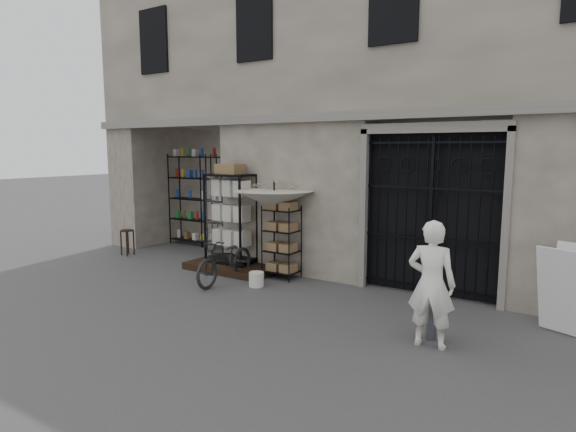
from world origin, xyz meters
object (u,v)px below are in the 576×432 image
Objects in this scene: market_umbrella at (274,194)px; shopkeeper at (429,346)px; display_cabinet at (231,223)px; white_bucket at (256,279)px; easel_sign at (566,289)px; steel_bollard at (432,313)px; bicycle at (226,282)px; wooden_stool at (127,242)px; wire_rack at (282,243)px.

shopkeeper is at bearing -25.93° from market_umbrella.
white_bucket is (1.28, -0.79, -0.89)m from display_cabinet.
easel_sign is at bearing -138.19° from shopkeeper.
steel_bollard is 2.01m from easel_sign.
steel_bollard is (4.30, -0.70, 0.38)m from bicycle.
easel_sign is (9.51, 0.01, 0.31)m from wooden_stool.
market_umbrella reaches higher than easel_sign.
market_umbrella reaches higher than shopkeeper.
wooden_stool is at bearing 170.95° from steel_bollard.
shopkeeper is 2.23m from easel_sign.
wire_rack is at bearing -14.87° from display_cabinet.
bicycle reaches higher than wooden_stool.
market_umbrella is 1.78m from white_bucket.
steel_bollard is (3.61, -0.78, 0.24)m from white_bucket.
market_umbrella reaches higher than steel_bollard.
wire_rack is 5.15× the size of white_bucket.
steel_bollard is 0.45m from shopkeeper.
bicycle is at bearing -8.85° from wooden_stool.
market_umbrella is at bearing 156.85° from steel_bollard.
white_bucket is at bearing -45.93° from display_cabinet.
shopkeeper is (0.04, -0.24, -0.38)m from steel_bollard.
white_bucket is (-0.07, -0.77, -0.60)m from wire_rack.
steel_bollard is at bearing -119.27° from easel_sign.
white_bucket is 0.17× the size of shopkeeper.
display_cabinet is 2.77× the size of steel_bollard.
display_cabinet is 3.31× the size of wooden_stool.
steel_bollard is at bearing -19.24° from wire_rack.
market_umbrella reaches higher than white_bucket.
wooden_stool is (-4.23, -0.33, -1.38)m from market_umbrella.
wooden_stool is (-4.45, -0.28, -0.40)m from wire_rack.
white_bucket is 0.23× the size of easel_sign.
wire_rack is 4.47m from wooden_stool.
bicycle is at bearing -121.12° from market_umbrella.
steel_bollard reaches higher than white_bucket.
white_bucket is 0.71m from bicycle.
wooden_stool is 8.17m from shopkeeper.
display_cabinet is 1.32m from market_umbrella.
display_cabinet reaches higher than shopkeeper.
wire_rack is at bearing -162.39° from easel_sign.
white_bucket is 0.38× the size of steel_bollard.
easel_sign is (1.53, 1.29, 0.27)m from steel_bollard.
display_cabinet is 1.20× the size of bicycle.
bicycle is 1.41× the size of easel_sign.
market_umbrella is at bearing 171.50° from wire_rack.
white_bucket is 3.70m from steel_bollard.
bicycle reaches higher than white_bucket.
market_umbrella is 5.40m from easel_sign.
shopkeeper is at bearing -113.59° from easel_sign.
white_bucket is at bearing -19.59° from shopkeeper.
wooden_stool is at bearing -175.51° from market_umbrella.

